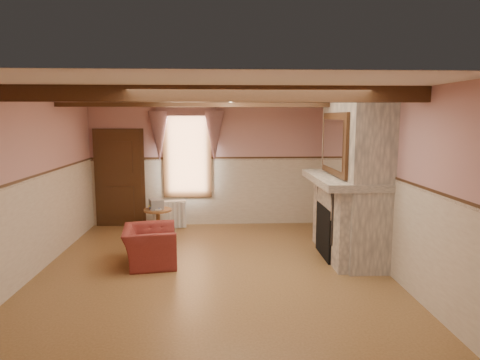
{
  "coord_description": "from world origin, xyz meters",
  "views": [
    {
      "loc": [
        0.11,
        -6.57,
        2.41
      ],
      "look_at": [
        0.47,
        0.8,
        1.33
      ],
      "focal_mm": 32.0,
      "sensor_mm": 36.0,
      "label": 1
    }
  ],
  "objects_px": {
    "armchair": "(150,246)",
    "radiator": "(170,214)",
    "oil_lamp": "(340,166)",
    "mantel_clock": "(332,165)",
    "side_table": "(158,222)",
    "bowl": "(345,174)"
  },
  "relations": [
    {
      "from": "bowl",
      "to": "oil_lamp",
      "type": "height_order",
      "value": "oil_lamp"
    },
    {
      "from": "mantel_clock",
      "to": "oil_lamp",
      "type": "xyz_separation_m",
      "value": [
        0.0,
        -0.53,
        0.04
      ]
    },
    {
      "from": "radiator",
      "to": "oil_lamp",
      "type": "distance_m",
      "value": 3.94
    },
    {
      "from": "side_table",
      "to": "oil_lamp",
      "type": "bearing_deg",
      "value": -20.43
    },
    {
      "from": "oil_lamp",
      "to": "armchair",
      "type": "bearing_deg",
      "value": -171.18
    },
    {
      "from": "armchair",
      "to": "bowl",
      "type": "bearing_deg",
      "value": -94.42
    },
    {
      "from": "oil_lamp",
      "to": "mantel_clock",
      "type": "bearing_deg",
      "value": 90.0
    },
    {
      "from": "armchair",
      "to": "mantel_clock",
      "type": "relative_size",
      "value": 4.03
    },
    {
      "from": "bowl",
      "to": "oil_lamp",
      "type": "xyz_separation_m",
      "value": [
        0.0,
        0.29,
        0.09
      ]
    },
    {
      "from": "side_table",
      "to": "radiator",
      "type": "distance_m",
      "value": 0.63
    },
    {
      "from": "mantel_clock",
      "to": "radiator",
      "type": "bearing_deg",
      "value": 157.53
    },
    {
      "from": "armchair",
      "to": "radiator",
      "type": "relative_size",
      "value": 1.38
    },
    {
      "from": "armchair",
      "to": "oil_lamp",
      "type": "height_order",
      "value": "oil_lamp"
    },
    {
      "from": "side_table",
      "to": "armchair",
      "type": "bearing_deg",
      "value": -86.32
    },
    {
      "from": "armchair",
      "to": "side_table",
      "type": "bearing_deg",
      "value": -4.57
    },
    {
      "from": "side_table",
      "to": "mantel_clock",
      "type": "relative_size",
      "value": 2.38
    },
    {
      "from": "radiator",
      "to": "mantel_clock",
      "type": "relative_size",
      "value": 2.92
    },
    {
      "from": "oil_lamp",
      "to": "bowl",
      "type": "bearing_deg",
      "value": -90.0
    },
    {
      "from": "armchair",
      "to": "oil_lamp",
      "type": "xyz_separation_m",
      "value": [
        3.29,
        0.51,
        1.25
      ]
    },
    {
      "from": "bowl",
      "to": "armchair",
      "type": "bearing_deg",
      "value": -176.17
    },
    {
      "from": "radiator",
      "to": "side_table",
      "type": "bearing_deg",
      "value": -118.1
    },
    {
      "from": "side_table",
      "to": "oil_lamp",
      "type": "distance_m",
      "value": 3.85
    }
  ]
}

